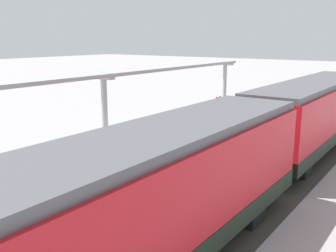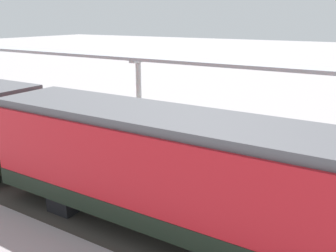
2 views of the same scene
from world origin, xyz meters
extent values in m
plane|color=#A09A9C|center=(0.00, 0.00, 0.00)|extent=(176.00, 176.00, 0.00)
cube|color=yellow|center=(-2.87, 0.00, 0.00)|extent=(0.50, 30.68, 0.01)
cube|color=#38332D|center=(-4.72, 0.00, 0.00)|extent=(3.20, 42.68, 0.01)
cube|color=red|center=(-4.72, -6.95, 1.94)|extent=(2.60, 12.43, 2.60)
cube|color=black|center=(-4.72, -6.95, 0.92)|extent=(2.63, 12.45, 0.55)
cube|color=#515156|center=(-4.72, -6.95, 3.36)|extent=(2.39, 12.43, 0.24)
cube|color=black|center=(-3.41, -6.95, 2.25)|extent=(0.03, 11.43, 0.84)
cube|color=black|center=(-3.40, -9.02, 1.69)|extent=(0.04, 1.10, 2.00)
cube|color=black|center=(-3.40, -4.88, 1.69)|extent=(0.04, 1.10, 2.00)
cube|color=black|center=(-4.72, -2.97, 0.32)|extent=(2.21, 0.90, 0.64)
cube|color=black|center=(-4.72, -10.93, 0.32)|extent=(2.21, 0.90, 0.64)
cube|color=red|center=(-4.72, 6.08, 1.94)|extent=(2.60, 12.43, 2.60)
cube|color=black|center=(-4.72, 6.08, 0.92)|extent=(2.63, 12.45, 0.55)
cube|color=#515156|center=(-4.72, 6.08, 3.36)|extent=(2.39, 12.43, 0.24)
cube|color=black|center=(-3.41, 6.08, 2.25)|extent=(0.03, 11.43, 0.84)
cube|color=black|center=(-3.40, 4.01, 1.69)|extent=(0.04, 1.10, 2.00)
cube|color=black|center=(-3.40, 8.15, 1.69)|extent=(0.04, 1.10, 2.00)
cube|color=black|center=(-4.72, 2.10, 0.32)|extent=(2.21, 0.90, 0.64)
cube|color=slate|center=(2.67, -11.83, 0.15)|extent=(0.44, 0.44, 0.30)
cylinder|color=#B2B9B8|center=(2.67, -11.83, 2.00)|extent=(0.28, 0.28, 3.39)
cube|color=#B2B9B8|center=(2.67, -11.83, 3.75)|extent=(1.10, 0.36, 0.12)
cube|color=slate|center=(2.67, -0.12, 0.15)|extent=(0.44, 0.44, 0.30)
cylinder|color=#B2B9B8|center=(2.67, -0.12, 2.00)|extent=(0.28, 0.28, 3.39)
cube|color=#B2B9B8|center=(2.67, -0.12, 3.75)|extent=(1.10, 0.36, 0.12)
cube|color=#A8AAB2|center=(2.67, 0.16, 3.89)|extent=(1.20, 24.79, 0.16)
cube|color=#4C4C51|center=(0.79, 6.06, 0.21)|extent=(0.12, 0.40, 0.42)
cube|color=#A13533|center=(1.72, -5.97, 0.44)|extent=(1.50, 0.45, 0.04)
cube|color=#A13533|center=(1.72, -5.78, 0.66)|extent=(1.50, 0.07, 0.40)
cube|color=#4C4C51|center=(2.39, -5.97, 0.21)|extent=(0.10, 0.40, 0.42)
cube|color=#4C4C51|center=(1.05, -5.98, 0.21)|extent=(0.10, 0.40, 0.42)
cylinder|color=#4C4C51|center=(0.72, -7.56, 1.10)|extent=(0.10, 0.10, 2.20)
cube|color=red|center=(0.72, -7.56, 1.95)|extent=(0.56, 0.04, 0.36)
cylinder|color=gray|center=(-1.54, 0.68, 0.39)|extent=(0.10, 0.10, 0.78)
cylinder|color=gray|center=(-1.38, 0.67, 0.39)|extent=(0.10, 0.10, 0.78)
cube|color=#436741|center=(-1.46, 0.68, 1.07)|extent=(0.48, 0.25, 0.59)
sphere|color=tan|center=(-1.46, 0.68, 1.47)|extent=(0.21, 0.21, 0.21)
camera|label=1|loc=(-9.83, 12.31, 5.49)|focal=41.40mm
camera|label=2|loc=(-12.39, -10.93, 5.88)|focal=37.87mm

